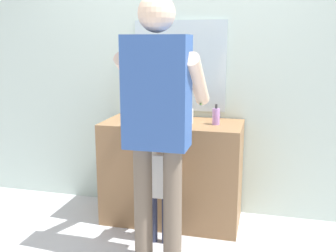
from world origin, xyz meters
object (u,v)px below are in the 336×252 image
at_px(soap_bottle, 216,116).
at_px(child_toddler, 160,181).
at_px(adult_parent, 158,109).
at_px(toothbrush_cup, 132,115).

bearing_deg(soap_bottle, child_toddler, -132.43).
bearing_deg(adult_parent, child_toddler, 103.39).
height_order(toothbrush_cup, adult_parent, adult_parent).
relative_size(toothbrush_cup, adult_parent, 0.12).
height_order(soap_bottle, child_toddler, soap_bottle).
bearing_deg(child_toddler, soap_bottle, 47.57).
bearing_deg(soap_bottle, adult_parent, -114.88).
relative_size(toothbrush_cup, child_toddler, 0.25).
xyz_separation_m(child_toddler, adult_parent, (0.06, -0.25, 0.59)).
bearing_deg(adult_parent, soap_bottle, 65.12).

